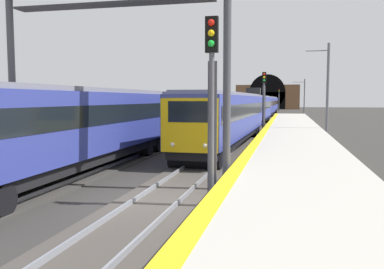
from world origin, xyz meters
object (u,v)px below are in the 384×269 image
at_px(overhead_signal_gantry, 112,34).
at_px(railway_signal_near, 212,95).
at_px(train_adjacent_platform, 147,116).
at_px(catenary_mast_near, 327,91).
at_px(catenary_mast_far, 304,97).
at_px(train_main_approaching, 259,107).
at_px(railway_signal_far, 279,98).
at_px(railway_signal_mid, 264,97).

bearing_deg(overhead_signal_gantry, railway_signal_near, -119.57).
bearing_deg(train_adjacent_platform, catenary_mast_near, 128.41).
distance_m(overhead_signal_gantry, catenary_mast_far, 68.85).
distance_m(train_adjacent_platform, catenary_mast_far, 58.52).
height_order(train_main_approaching, catenary_mast_near, catenary_mast_near).
bearing_deg(railway_signal_near, train_main_approaching, -177.87).
height_order(railway_signal_far, catenary_mast_near, catenary_mast_near).
distance_m(railway_signal_near, catenary_mast_far, 70.77).
relative_size(railway_signal_mid, catenary_mast_far, 0.82).
bearing_deg(overhead_signal_gantry, train_adjacent_platform, 12.97).
xyz_separation_m(overhead_signal_gantry, catenary_mast_near, (20.56, -9.63, -1.76)).
distance_m(railway_signal_near, railway_signal_far, 96.46).
bearing_deg(catenary_mast_far, railway_signal_near, 175.68).
bearing_deg(train_adjacent_platform, train_main_approaching, 171.50).
height_order(railway_signal_near, railway_signal_far, railway_signal_far).
bearing_deg(overhead_signal_gantry, railway_signal_mid, -9.64).
relative_size(railway_signal_near, railway_signal_mid, 0.98).
bearing_deg(railway_signal_far, railway_signal_near, 0.00).
bearing_deg(railway_signal_far, train_adjacent_platform, -4.67).
bearing_deg(railway_signal_mid, train_adjacent_platform, -25.46).
relative_size(railway_signal_near, catenary_mast_far, 0.80).
xyz_separation_m(railway_signal_mid, catenary_mast_far, (42.99, -5.33, 0.20)).
bearing_deg(railway_signal_mid, train_main_approaching, -174.89).
relative_size(railway_signal_near, catenary_mast_near, 0.73).
relative_size(railway_signal_mid, catenary_mast_near, 0.75).
height_order(railway_signal_mid, catenary_mast_far, catenary_mast_far).
bearing_deg(catenary_mast_far, train_main_approaching, 163.08).
bearing_deg(overhead_signal_gantry, railway_signal_far, -2.60).
bearing_deg(train_adjacent_platform, catenary_mast_far, 167.97).
relative_size(railway_signal_mid, railway_signal_far, 0.99).
xyz_separation_m(train_main_approaching, train_adjacent_platform, (-33.93, 5.03, 0.04)).
distance_m(train_main_approaching, catenary_mast_far, 24.41).
relative_size(train_adjacent_platform, catenary_mast_far, 5.16).
height_order(train_adjacent_platform, railway_signal_mid, railway_signal_mid).
xyz_separation_m(railway_signal_mid, overhead_signal_gantry, (-25.16, 4.27, 2.25)).
bearing_deg(railway_signal_far, overhead_signal_gantry, -2.60).
relative_size(train_main_approaching, catenary_mast_near, 10.71).
xyz_separation_m(railway_signal_far, catenary_mast_far, (-25.89, -5.33, 0.17)).
xyz_separation_m(railway_signal_near, catenary_mast_near, (22.99, -5.35, 0.56)).
bearing_deg(catenary_mast_near, railway_signal_near, 166.89).
height_order(railway_signal_near, overhead_signal_gantry, overhead_signal_gantry).
bearing_deg(train_main_approaching, railway_signal_far, 179.57).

